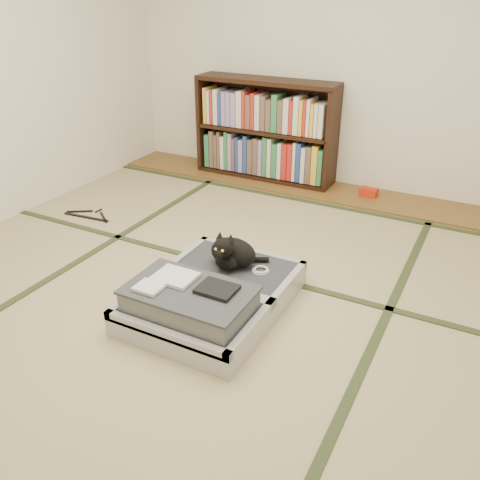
% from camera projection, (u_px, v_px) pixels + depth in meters
% --- Properties ---
extents(floor, '(4.50, 4.50, 0.00)m').
position_uv_depth(floor, '(205.00, 299.00, 3.03)').
color(floor, tan).
rests_on(floor, ground).
extents(wood_strip, '(4.00, 0.50, 0.02)m').
position_uv_depth(wood_strip, '(319.00, 190.00, 4.61)').
color(wood_strip, brown).
rests_on(wood_strip, ground).
extents(red_item, '(0.16, 0.10, 0.07)m').
position_uv_depth(red_item, '(369.00, 192.00, 4.43)').
color(red_item, red).
rests_on(red_item, wood_strip).
extents(room_shell, '(4.50, 4.50, 4.50)m').
position_uv_depth(room_shell, '(196.00, 37.00, 2.37)').
color(room_shell, white).
rests_on(room_shell, ground).
extents(tatami_borders, '(4.00, 4.50, 0.01)m').
position_uv_depth(tatami_borders, '(243.00, 262.00, 3.42)').
color(tatami_borders, '#2D381E').
rests_on(tatami_borders, ground).
extents(bookcase, '(1.33, 0.30, 0.92)m').
position_uv_depth(bookcase, '(265.00, 132.00, 4.71)').
color(bookcase, black).
rests_on(bookcase, wood_strip).
extents(suitcase, '(0.75, 1.00, 0.29)m').
position_uv_depth(suitcase, '(210.00, 297.00, 2.87)').
color(suitcase, '#A6A6AB').
rests_on(suitcase, floor).
extents(cat, '(0.33, 0.33, 0.27)m').
position_uv_depth(cat, '(231.00, 253.00, 3.04)').
color(cat, black).
rests_on(cat, suitcase).
extents(cable_coil, '(0.10, 0.10, 0.02)m').
position_uv_depth(cable_coil, '(261.00, 270.00, 3.03)').
color(cable_coil, white).
rests_on(cable_coil, suitcase).
extents(hanger, '(0.43, 0.21, 0.01)m').
position_uv_depth(hanger, '(89.00, 216.00, 4.10)').
color(hanger, black).
rests_on(hanger, floor).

